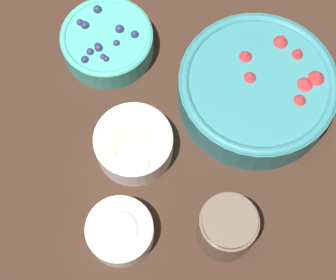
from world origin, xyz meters
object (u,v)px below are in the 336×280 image
bowl_strawberries (257,88)px  bowl_bananas (133,143)px  bowl_cream (120,231)px  jar_chocolate (226,228)px  bowl_blueberries (107,41)px

bowl_strawberries → bowl_bananas: 0.23m
bowl_strawberries → bowl_cream: 0.33m
bowl_cream → jar_chocolate: jar_chocolate is taller
bowl_cream → jar_chocolate: (0.08, 0.15, 0.02)m
bowl_strawberries → bowl_cream: size_ratio=2.51×
bowl_strawberries → jar_chocolate: 0.25m
bowl_blueberries → bowl_strawberries: bearing=39.9°
bowl_strawberries → bowl_bananas: bearing=-94.4°
bowl_strawberries → bowl_bananas: bowl_strawberries is taller
bowl_bananas → bowl_cream: size_ratio=1.23×
jar_chocolate → bowl_cream: bearing=-119.2°
bowl_blueberries → jar_chocolate: 0.40m
bowl_blueberries → bowl_cream: same height
bowl_blueberries → jar_chocolate: jar_chocolate is taller
bowl_bananas → jar_chocolate: 0.21m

